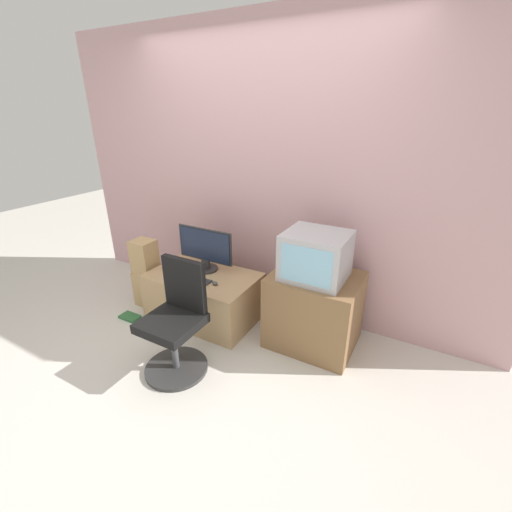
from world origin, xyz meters
TOP-DOWN VIEW (x-y plane):
  - ground_plane at (0.00, 0.00)m, footprint 12.00×12.00m
  - wall_back at (0.00, 1.32)m, footprint 4.40×0.05m
  - desk at (-0.32, 0.79)m, footprint 1.00×0.62m
  - side_stand at (0.72, 0.92)m, footprint 0.71×0.58m
  - main_monitor at (-0.36, 0.90)m, footprint 0.58×0.22m
  - keyboard at (-0.33, 0.65)m, footprint 0.34×0.13m
  - mouse at (-0.11, 0.68)m, footprint 0.06×0.04m
  - crt_tv at (0.71, 0.89)m, footprint 0.48×0.43m
  - office_chair at (-0.07, 0.13)m, footprint 0.48×0.48m
  - cardboard_box_lower at (-0.97, 0.71)m, footprint 0.23×0.21m
  - cardboard_box_upper at (-0.97, 0.71)m, footprint 0.22×0.19m
  - book at (-0.95, 0.41)m, footprint 0.19×0.12m

SIDE VIEW (x-z plane):
  - ground_plane at x=0.00m, z-range 0.00..0.00m
  - book at x=-0.95m, z-range 0.00..0.02m
  - cardboard_box_lower at x=-0.97m, z-range 0.00..0.36m
  - desk at x=-0.32m, z-range 0.00..0.45m
  - side_stand at x=0.72m, z-range 0.00..0.64m
  - office_chair at x=-0.07m, z-range -0.06..0.82m
  - keyboard at x=-0.33m, z-range 0.45..0.47m
  - mouse at x=-0.11m, z-range 0.45..0.49m
  - cardboard_box_upper at x=-0.97m, z-range 0.36..0.70m
  - main_monitor at x=-0.36m, z-range 0.45..0.87m
  - crt_tv at x=0.71m, z-range 0.64..1.01m
  - wall_back at x=0.00m, z-range 0.00..2.60m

